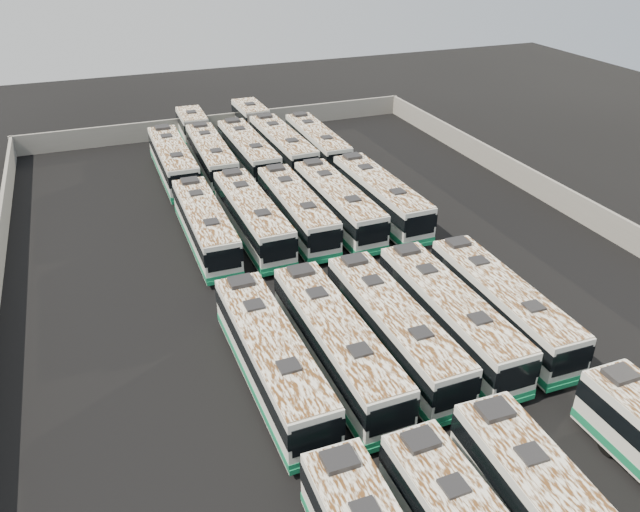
{
  "coord_description": "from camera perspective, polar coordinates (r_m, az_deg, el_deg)",
  "views": [
    {
      "loc": [
        -14.82,
        -33.73,
        22.8
      ],
      "look_at": [
        -1.11,
        1.8,
        1.6
      ],
      "focal_mm": 35.0,
      "sensor_mm": 36.0,
      "label": 1
    }
  ],
  "objects": [
    {
      "name": "ground",
      "position": [
        43.33,
        2.23,
        -2.67
      ],
      "size": [
        140.0,
        140.0,
        0.0
      ],
      "primitive_type": "plane",
      "color": "black",
      "rests_on": "ground"
    },
    {
      "name": "perimeter_wall",
      "position": [
        42.76,
        2.25,
        -1.42
      ],
      "size": [
        45.2,
        73.2,
        2.2
      ],
      "color": "slate",
      "rests_on": "ground"
    },
    {
      "name": "bus_midfront_far_left",
      "position": [
        33.75,
        -4.48,
        -9.27
      ],
      "size": [
        3.02,
        13.2,
        3.71
      ],
      "rotation": [
        0.0,
        0.0,
        0.02
      ],
      "color": "silver",
      "rests_on": "ground"
    },
    {
      "name": "bus_midfront_left",
      "position": [
        34.64,
        1.5,
        -8.02
      ],
      "size": [
        3.03,
        13.25,
        3.72
      ],
      "rotation": [
        0.0,
        0.0,
        0.02
      ],
      "color": "silver",
      "rests_on": "ground"
    },
    {
      "name": "bus_midfront_center",
      "position": [
        36.1,
        6.74,
        -6.56
      ],
      "size": [
        2.98,
        13.05,
        3.67
      ],
      "rotation": [
        0.0,
        0.0,
        0.02
      ],
      "color": "silver",
      "rests_on": "ground"
    },
    {
      "name": "bus_midfront_right",
      "position": [
        37.71,
        11.7,
        -5.29
      ],
      "size": [
        2.8,
        13.01,
        3.67
      ],
      "rotation": [
        0.0,
        0.0,
        0.0
      ],
      "color": "silver",
      "rests_on": "ground"
    },
    {
      "name": "bus_midfront_far_right",
      "position": [
        39.57,
        16.23,
        -4.22
      ],
      "size": [
        2.9,
        12.73,
        3.58
      ],
      "rotation": [
        0.0,
        0.0,
        -0.02
      ],
      "color": "silver",
      "rests_on": "ground"
    },
    {
      "name": "bus_midback_far_left",
      "position": [
        48.13,
        -10.47,
        2.76
      ],
      "size": [
        2.71,
        12.73,
        3.59
      ],
      "rotation": [
        0.0,
        0.0,
        -0.0
      ],
      "color": "silver",
      "rests_on": "ground"
    },
    {
      "name": "bus_midback_left",
      "position": [
        48.82,
        -6.22,
        3.58
      ],
      "size": [
        3.03,
        13.23,
        3.72
      ],
      "rotation": [
        0.0,
        0.0,
        0.02
      ],
      "color": "silver",
      "rests_on": "ground"
    },
    {
      "name": "bus_midback_center",
      "position": [
        49.88,
        -2.17,
        4.24
      ],
      "size": [
        2.76,
        12.83,
        3.61
      ],
      "rotation": [
        0.0,
        0.0,
        -0.0
      ],
      "color": "silver",
      "rests_on": "ground"
    },
    {
      "name": "bus_midback_right",
      "position": [
        50.85,
        1.63,
        4.8
      ],
      "size": [
        2.95,
        13.11,
        3.69
      ],
      "rotation": [
        0.0,
        0.0,
        0.01
      ],
      "color": "silver",
      "rests_on": "ground"
    },
    {
      "name": "bus_midback_far_right",
      "position": [
        52.3,
        5.5,
        5.42
      ],
      "size": [
        3.09,
        13.28,
        3.73
      ],
      "rotation": [
        0.0,
        0.0,
        0.02
      ],
      "color": "silver",
      "rests_on": "ground"
    },
    {
      "name": "bus_back_far_left",
      "position": [
        61.41,
        -13.28,
        8.43
      ],
      "size": [
        2.83,
        13.24,
        3.73
      ],
      "rotation": [
        0.0,
        0.0,
        -0.0
      ],
      "color": "silver",
      "rests_on": "ground"
    },
    {
      "name": "bus_back_left",
      "position": [
        65.26,
        -10.49,
        9.88
      ],
      "size": [
        3.09,
        19.92,
        3.61
      ],
      "rotation": [
        0.0,
        0.0,
        -0.02
      ],
      "color": "silver",
      "rests_on": "ground"
    },
    {
      "name": "bus_back_center",
      "position": [
        62.57,
        -6.58,
        9.39
      ],
      "size": [
        2.97,
        13.18,
        3.7
      ],
      "rotation": [
        0.0,
        0.0,
        0.02
      ],
      "color": "silver",
      "rests_on": "ground"
    },
    {
      "name": "bus_back_right",
      "position": [
        66.9,
        -4.49,
        10.82
      ],
      "size": [
        3.29,
        20.67,
        3.74
      ],
      "rotation": [
        0.0,
        0.0,
        0.02
      ],
      "color": "silver",
      "rests_on": "ground"
    },
    {
      "name": "bus_back_far_right",
      "position": [
        64.77,
        -0.28,
        10.22
      ],
      "size": [
        2.84,
        12.76,
        3.59
      ],
      "rotation": [
        0.0,
        0.0,
        -0.01
      ],
      "color": "silver",
      "rests_on": "ground"
    }
  ]
}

